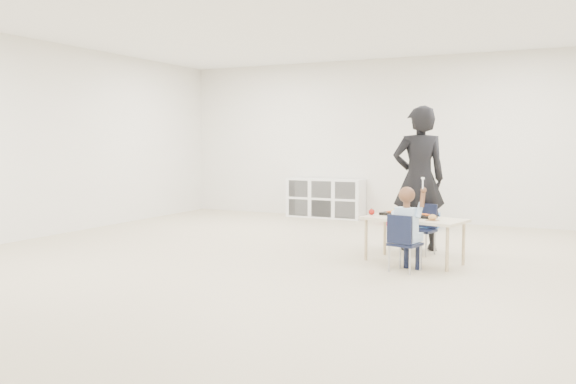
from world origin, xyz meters
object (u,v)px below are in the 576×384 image
at_px(cubby_shelf, 325,198).
at_px(adult, 419,179).
at_px(child, 405,226).
at_px(table, 414,240).
at_px(chair_near, 405,243).

distance_m(cubby_shelf, adult, 3.47).
bearing_deg(child, table, 106.76).
relative_size(chair_near, cubby_shelf, 0.44).
xyz_separation_m(table, child, (0.04, -0.52, 0.22)).
distance_m(chair_near, child, 0.18).
height_order(chair_near, cubby_shelf, cubby_shelf).
distance_m(chair_near, cubby_shelf, 4.60).
bearing_deg(chair_near, child, 0.00).
xyz_separation_m(table, chair_near, (0.04, -0.52, 0.05)).
height_order(cubby_shelf, adult, adult).
height_order(chair_near, adult, adult).
bearing_deg(table, chair_near, -73.24).
height_order(table, child, child).
bearing_deg(chair_near, adult, 110.70).
distance_m(table, cubby_shelf, 4.16).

